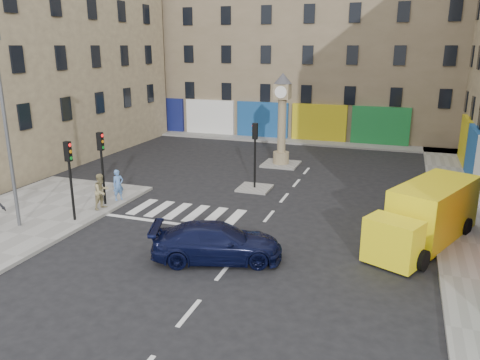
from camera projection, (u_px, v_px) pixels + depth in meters
The scene contains 16 objects.
ground at pixel (242, 249), 18.95m from camera, with size 120.00×120.00×0.00m, color black.
sidewalk_right at pixel (454, 197), 25.24m from camera, with size 2.60×30.00×0.15m, color gray.
sidewalk_far at pixel (282, 140), 40.33m from camera, with size 32.00×2.40×0.15m, color gray.
island_near at pixel (255, 188), 26.82m from camera, with size 1.80×1.80×0.12m, color gray.
island_far at pixel (281, 164), 32.26m from camera, with size 2.40×2.40×0.12m, color gray.
building_far at pixel (300, 39), 43.26m from camera, with size 32.00×10.00×17.00m, color #806F55.
building_left at pixel (48, 52), 33.79m from camera, with size 8.00×20.00×15.00m, color tan.
traffic_light_left_near at pixel (70, 168), 21.04m from camera, with size 0.28×0.22×3.70m.
traffic_light_left_far at pixel (101, 157), 23.22m from camera, with size 0.28×0.22×3.70m.
traffic_light_island at pixel (255, 145), 26.12m from camera, with size 0.28×0.22×3.70m.
lamp_post at pixel (5, 123), 19.77m from camera, with size 0.50×0.25×8.30m.
clock_pillar at pixel (282, 114), 31.29m from camera, with size 1.20×1.20×6.10m.
navy_sedan at pixel (217, 242), 17.84m from camera, with size 2.02×4.97×1.44m, color black.
yellow_van at pixel (427, 215), 19.28m from camera, with size 4.59×6.95×2.45m.
pedestrian_blue at pixel (118, 185), 24.31m from camera, with size 0.59×0.39×1.62m, color #537DBE.
pedestrian_tan at pixel (102, 191), 22.99m from camera, with size 0.86×0.67×1.78m, color #96895C.
Camera 1 is at (5.69, -16.48, 7.95)m, focal length 35.00 mm.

